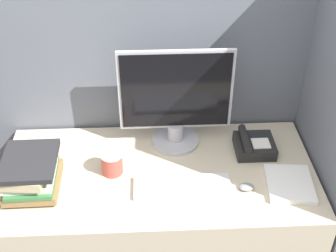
% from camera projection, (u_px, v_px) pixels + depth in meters
% --- Properties ---
extents(cubicle_panel_rear, '(1.84, 0.04, 1.74)m').
position_uv_depth(cubicle_panel_rear, '(156.00, 100.00, 2.38)').
color(cubicle_panel_rear, slate).
rests_on(cubicle_panel_rear, ground_plane).
extents(cubicle_panel_right, '(0.04, 0.77, 1.74)m').
position_uv_depth(cubicle_panel_right, '(325.00, 139.00, 2.12)').
color(cubicle_panel_right, slate).
rests_on(cubicle_panel_right, ground_plane).
extents(desk, '(1.44, 0.71, 0.74)m').
position_uv_depth(desk, '(159.00, 226.00, 2.36)').
color(desk, beige).
rests_on(desk, ground_plane).
extents(monitor, '(0.53, 0.23, 0.50)m').
position_uv_depth(monitor, '(176.00, 102.00, 2.19)').
color(monitor, '#B7B7BC').
rests_on(monitor, desk).
extents(keyboard, '(0.43, 0.14, 0.02)m').
position_uv_depth(keyboard, '(182.00, 187.00, 2.05)').
color(keyboard, silver).
rests_on(keyboard, desk).
extents(mouse, '(0.07, 0.05, 0.03)m').
position_uv_depth(mouse, '(246.00, 187.00, 2.05)').
color(mouse, gray).
rests_on(mouse, desk).
extents(coffee_cup, '(0.10, 0.10, 0.11)m').
position_uv_depth(coffee_cup, '(112.00, 163.00, 2.11)').
color(coffee_cup, '#BF4C3F').
rests_on(coffee_cup, desk).
extents(book_stack, '(0.24, 0.29, 0.17)m').
position_uv_depth(book_stack, '(30.00, 174.00, 2.01)').
color(book_stack, '#264C8C').
rests_on(book_stack, desk).
extents(desk_telephone, '(0.18, 0.18, 0.10)m').
position_uv_depth(desk_telephone, '(253.00, 145.00, 2.24)').
color(desk_telephone, black).
rests_on(desk_telephone, desk).
extents(paper_pile, '(0.22, 0.25, 0.02)m').
position_uv_depth(paper_pile, '(290.00, 184.00, 2.06)').
color(paper_pile, white).
rests_on(paper_pile, desk).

